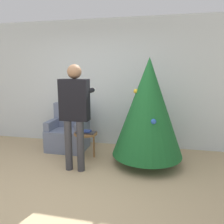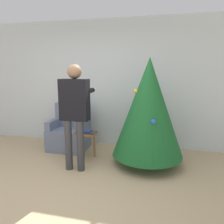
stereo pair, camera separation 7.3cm
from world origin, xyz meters
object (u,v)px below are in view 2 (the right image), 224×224
at_px(person_standing, 75,107).
at_px(armchair, 70,133).
at_px(christmas_tree, 148,108).
at_px(side_stool, 86,136).

bearing_deg(person_standing, armchair, 120.45).
relative_size(christmas_tree, armchair, 1.97).
bearing_deg(side_stool, christmas_tree, 0.10).
bearing_deg(christmas_tree, side_stool, -179.90).
xyz_separation_m(christmas_tree, person_standing, (-1.15, -0.46, 0.03)).
relative_size(christmas_tree, person_standing, 1.07).
xyz_separation_m(christmas_tree, armchair, (-1.66, 0.42, -0.69)).
height_order(armchair, person_standing, person_standing).
bearing_deg(christmas_tree, person_standing, -158.41).
bearing_deg(person_standing, christmas_tree, 21.59).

